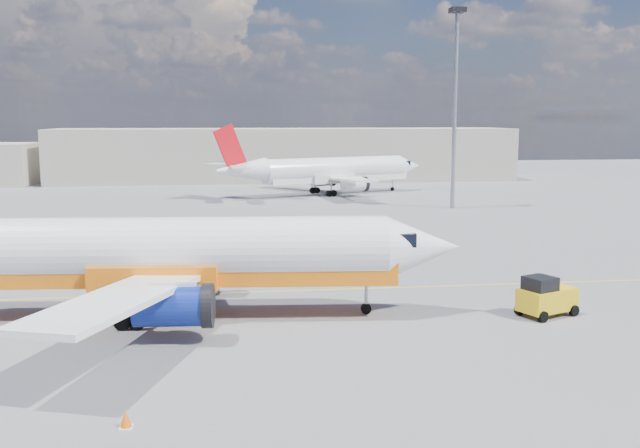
{
  "coord_description": "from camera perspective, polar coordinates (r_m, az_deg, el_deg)",
  "views": [
    {
      "loc": [
        -3.98,
        -35.95,
        9.66
      ],
      "look_at": [
        1.34,
        4.88,
        3.5
      ],
      "focal_mm": 40.0,
      "sensor_mm": 36.0,
      "label": 1
    }
  ],
  "objects": [
    {
      "name": "ground",
      "position": [
        37.43,
        -1.08,
        -6.45
      ],
      "size": [
        240.0,
        240.0,
        0.0
      ],
      "primitive_type": "plane",
      "color": "slate",
      "rests_on": "ground"
    },
    {
      "name": "taxi_line",
      "position": [
        40.32,
        -1.55,
        -5.35
      ],
      "size": [
        70.0,
        0.15,
        0.01
      ],
      "primitive_type": "cube",
      "color": "yellow",
      "rests_on": "ground"
    },
    {
      "name": "terminal_main",
      "position": [
        111.45,
        -2.81,
        5.59
      ],
      "size": [
        70.0,
        14.0,
        8.0
      ],
      "primitive_type": "cube",
      "color": "#B3AB9A",
      "rests_on": "ground"
    },
    {
      "name": "main_jet",
      "position": [
        35.42,
        -12.98,
        -2.34
      ],
      "size": [
        30.96,
        24.41,
        9.39
      ],
      "rotation": [
        0.0,
        0.0,
        -0.08
      ],
      "color": "white",
      "rests_on": "ground"
    },
    {
      "name": "second_jet",
      "position": [
        90.02,
        0.7,
        4.26
      ],
      "size": [
        29.33,
        22.16,
        8.98
      ],
      "rotation": [
        0.0,
        0.0,
        0.38
      ],
      "color": "white",
      "rests_on": "ground"
    },
    {
      "name": "gse_tug",
      "position": [
        36.83,
        17.61,
        -5.58
      ],
      "size": [
        3.19,
        2.66,
        2.01
      ],
      "rotation": [
        0.0,
        0.0,
        0.4
      ],
      "color": "black",
      "rests_on": "ground"
    },
    {
      "name": "traffic_cone",
      "position": [
        23.95,
        -15.28,
        -14.83
      ],
      "size": [
        0.43,
        0.43,
        0.6
      ],
      "color": "white",
      "rests_on": "ground"
    },
    {
      "name": "floodlight_mast",
      "position": [
        77.46,
        10.77,
        10.5
      ],
      "size": [
        1.53,
        1.53,
        20.92
      ],
      "color": "#929199",
      "rests_on": "ground"
    }
  ]
}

